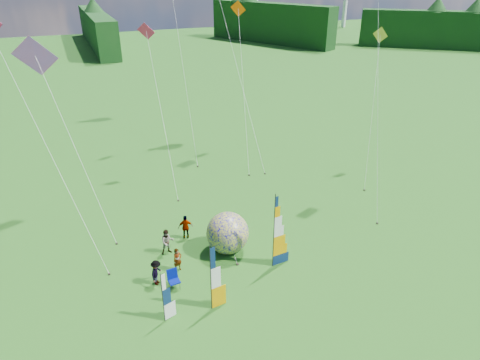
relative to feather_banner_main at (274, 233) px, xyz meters
name	(u,v)px	position (x,y,z in m)	size (l,w,h in m)	color
ground	(285,298)	(-0.58, -2.73, -2.37)	(220.00, 220.00, 0.00)	#33701B
treeline_ring	(289,236)	(-0.58, -2.73, 1.63)	(210.00, 210.00, 8.00)	#113812
feather_banner_main	(274,233)	(0.00, 0.00, 0.00)	(1.28, 0.10, 4.74)	#0D234E
side_banner_left	(211,280)	(-4.55, -1.97, -0.45)	(1.06, 0.10, 3.85)	#E19400
side_banner_far	(163,299)	(-7.03, -1.85, -0.93)	(0.87, 0.10, 2.89)	white
bol_inflatable	(228,233)	(-1.91, 2.49, -1.05)	(2.65, 2.65, 2.65)	#080089
spectator_a	(178,260)	(-5.32, 1.82, -1.62)	(0.55, 0.36, 1.50)	#66594C
spectator_b	(167,242)	(-5.45, 3.69, -1.53)	(0.82, 0.40, 1.69)	#66594C
spectator_c	(156,273)	(-6.73, 1.09, -1.59)	(1.01, 0.37, 1.56)	#66594C
spectator_d	(186,227)	(-3.92, 4.86, -1.53)	(0.99, 0.40, 1.69)	#66594C
camp_chair	(174,280)	(-5.93, 0.35, -1.80)	(0.65, 0.65, 1.13)	#000D6A
kite_whale	(237,60)	(5.14, 17.93, 6.23)	(3.29, 15.84, 17.20)	black
kite_rainbow_delta	(73,133)	(-9.69, 9.67, 4.19)	(7.35, 12.09, 13.12)	#F34B33
kite_parafoil	(380,84)	(10.15, 4.69, 6.55)	(6.03, 10.09, 17.84)	#BE0006
small_kite_red	(161,108)	(-3.00, 13.66, 3.95)	(2.49, 9.82, 12.63)	#EC2856
small_kite_orange	(244,83)	(4.97, 16.12, 4.55)	(4.96, 10.97, 13.85)	#FA5000
small_kite_yellow	(373,105)	(13.17, 8.55, 3.70)	(6.35, 7.80, 12.14)	gold
small_kite_pink	(48,143)	(-11.05, 6.08, 5.00)	(6.38, 8.83, 14.75)	#E32361
small_kite_green	(179,34)	(0.46, 20.11, 8.43)	(2.99, 12.06, 21.60)	green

